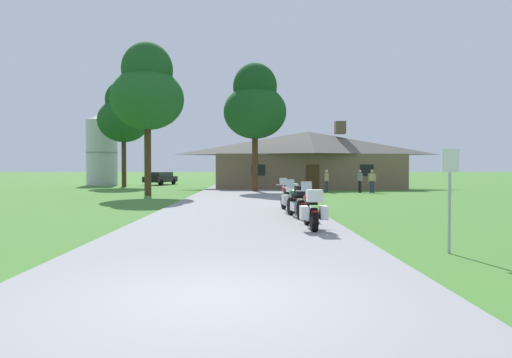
# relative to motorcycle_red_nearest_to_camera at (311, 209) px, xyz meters

# --- Properties ---
(ground_plane) EXTENTS (500.00, 500.00, 0.00)m
(ground_plane) POSITION_rel_motorcycle_red_nearest_to_camera_xyz_m (-2.17, 13.40, -0.61)
(ground_plane) COLOR #42752D
(asphalt_driveway) EXTENTS (6.40, 80.00, 0.06)m
(asphalt_driveway) POSITION_rel_motorcycle_red_nearest_to_camera_xyz_m (-2.17, 11.40, -0.58)
(asphalt_driveway) COLOR gray
(asphalt_driveway) RESTS_ON ground
(motorcycle_red_nearest_to_camera) EXTENTS (0.72, 2.08, 1.30)m
(motorcycle_red_nearest_to_camera) POSITION_rel_motorcycle_red_nearest_to_camera_xyz_m (0.00, 0.00, 0.00)
(motorcycle_red_nearest_to_camera) COLOR black
(motorcycle_red_nearest_to_camera) RESTS_ON asphalt_driveway
(motorcycle_green_second_in_row) EXTENTS (0.77, 2.08, 1.30)m
(motorcycle_green_second_in_row) POSITION_rel_motorcycle_red_nearest_to_camera_xyz_m (-0.10, 2.90, 0.01)
(motorcycle_green_second_in_row) COLOR black
(motorcycle_green_second_in_row) RESTS_ON asphalt_driveway
(motorcycle_red_farthest_in_row) EXTENTS (0.91, 2.08, 1.30)m
(motorcycle_red_farthest_in_row) POSITION_rel_motorcycle_red_nearest_to_camera_xyz_m (-0.16, 5.17, 0.00)
(motorcycle_red_farthest_in_row) COLOR black
(motorcycle_red_farthest_in_row) RESTS_ON asphalt_driveway
(stone_lodge) EXTENTS (16.84, 6.45, 5.95)m
(stone_lodge) POSITION_rel_motorcycle_red_nearest_to_camera_xyz_m (3.48, 27.25, 1.99)
(stone_lodge) COLOR brown
(stone_lodge) RESTS_ON ground
(bystander_tan_shirt_near_lodge) EXTENTS (0.36, 0.50, 1.67)m
(bystander_tan_shirt_near_lodge) POSITION_rel_motorcycle_red_nearest_to_camera_xyz_m (3.98, 20.48, 0.32)
(bystander_tan_shirt_near_lodge) COLOR navy
(bystander_tan_shirt_near_lodge) RESTS_ON ground
(bystander_gray_shirt_beside_signpost) EXTENTS (0.31, 0.53, 1.67)m
(bystander_gray_shirt_beside_signpost) POSITION_rel_motorcycle_red_nearest_to_camera_xyz_m (6.33, 20.02, 0.32)
(bystander_gray_shirt_beside_signpost) COLOR black
(bystander_gray_shirt_beside_signpost) RESTS_ON ground
(bystander_tan_shirt_by_tree) EXTENTS (0.53, 0.32, 1.69)m
(bystander_tan_shirt_by_tree) POSITION_rel_motorcycle_red_nearest_to_camera_xyz_m (7.16, 19.82, 0.34)
(bystander_tan_shirt_by_tree) COLOR navy
(bystander_tan_shirt_by_tree) RESTS_ON ground
(metal_signpost_roadside) EXTENTS (0.36, 0.06, 2.14)m
(metal_signpost_roadside) POSITION_rel_motorcycle_red_nearest_to_camera_xyz_m (2.36, -3.29, 0.74)
(metal_signpost_roadside) COLOR #9EA0A5
(metal_signpost_roadside) RESTS_ON ground
(tree_by_lodge_front) EXTENTS (4.72, 4.72, 9.66)m
(tree_by_lodge_front) POSITION_rel_motorcycle_red_nearest_to_camera_xyz_m (-1.29, 21.31, 5.94)
(tree_by_lodge_front) COLOR #422D19
(tree_by_lodge_front) RESTS_ON ground
(tree_left_far) EXTENTS (4.93, 4.93, 10.26)m
(tree_left_far) POSITION_rel_motorcycle_red_nearest_to_camera_xyz_m (-13.89, 31.26, 6.39)
(tree_left_far) COLOR #422D19
(tree_left_far) RESTS_ON ground
(tree_left_near) EXTENTS (4.73, 4.73, 9.96)m
(tree_left_near) POSITION_rel_motorcycle_red_nearest_to_camera_xyz_m (-8.36, 17.00, 6.23)
(tree_left_near) COLOR #422D19
(tree_left_near) RESTS_ON ground
(metal_silo_distant) EXTENTS (3.33, 3.33, 7.74)m
(metal_silo_distant) POSITION_rel_motorcycle_red_nearest_to_camera_xyz_m (-17.58, 36.05, 3.27)
(metal_silo_distant) COLOR #B2B7BC
(metal_silo_distant) RESTS_ON ground
(parked_black_suv_far_left) EXTENTS (3.11, 4.94, 1.40)m
(parked_black_suv_far_left) POSITION_rel_motorcycle_red_nearest_to_camera_xyz_m (-11.43, 36.56, 0.17)
(parked_black_suv_far_left) COLOR black
(parked_black_suv_far_left) RESTS_ON ground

